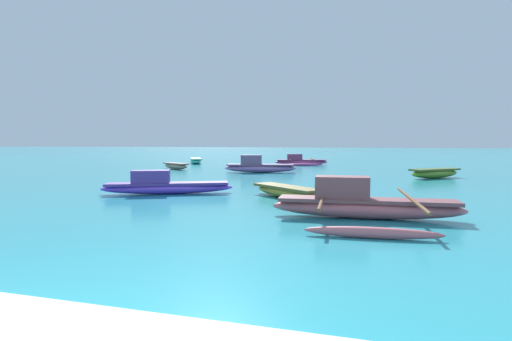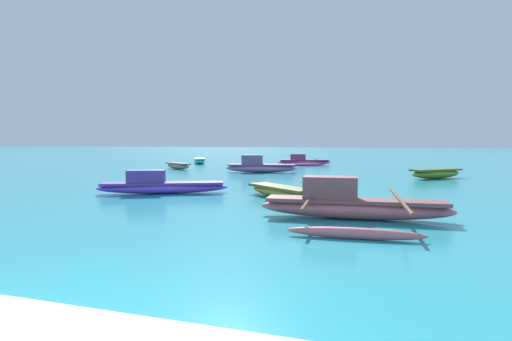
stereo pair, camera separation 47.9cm
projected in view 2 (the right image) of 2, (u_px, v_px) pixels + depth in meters
moored_boat_0 at (303, 161)px, 29.18m from camera, size 3.90×3.90×0.79m
moored_boat_1 at (260, 166)px, 21.82m from camera, size 4.02×1.63×0.96m
moored_boat_2 at (280, 191)px, 11.90m from camera, size 2.60×2.35×0.35m
moored_boat_3 at (350, 205)px, 8.65m from camera, size 4.16×4.08×0.91m
moored_boat_4 at (200, 160)px, 31.44m from camera, size 2.62×4.10×0.41m
moored_boat_5 at (160, 185)px, 12.87m from camera, size 4.10×2.35×0.76m
moored_boat_6 at (436, 173)px, 18.20m from camera, size 2.59×2.36×0.44m
moored_boat_7 at (178, 166)px, 24.49m from camera, size 2.30×1.68×0.39m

